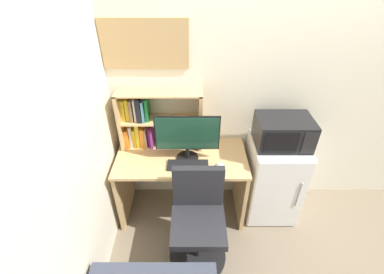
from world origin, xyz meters
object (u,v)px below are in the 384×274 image
Objects in this scene: keyboard at (188,165)px; monitor at (187,136)px; computer_mouse at (220,166)px; hutch_bookshelf at (148,119)px; microwave at (283,132)px; desk_chair at (198,224)px; wall_corkboard at (145,44)px; mini_fridge at (272,179)px.

monitor is at bearing 92.23° from keyboard.
hutch_bookshelf is at bearing 152.47° from computer_mouse.
computer_mouse is 0.17× the size of microwave.
microwave is at bearing -7.85° from hutch_bookshelf.
wall_corkboard reaches higher than desk_chair.
microwave reaches higher than keyboard.
mini_fridge is 1.21× the size of wall_corkboard.
microwave reaches higher than computer_mouse.
microwave is at bearing 10.86° from keyboard.
monitor reaches higher than computer_mouse.
wall_corkboard is (-1.22, 0.26, 1.29)m from mini_fridge.
wall_corkboard is (-1.22, 0.26, 0.71)m from microwave.
desk_chair is 1.61m from wall_corkboard.
keyboard is at bearing -169.14° from microwave.
computer_mouse is (0.29, -0.12, -0.24)m from monitor.
hutch_bookshelf is at bearing 172.02° from mini_fridge.
microwave is (0.00, 0.00, 0.58)m from mini_fridge.
keyboard is (0.00, -0.11, -0.25)m from monitor.
computer_mouse is 0.09× the size of desk_chair.
monitor is at bearing 101.16° from desk_chair.
hutch_bookshelf is at bearing 123.95° from desk_chair.
hutch_bookshelf reaches higher than desk_chair.
monitor is 1.18× the size of microwave.
monitor is 0.27m from keyboard.
hutch_bookshelf reaches higher than keyboard.
monitor is 0.78× the size of wall_corkboard.
desk_chair is (-0.20, -0.35, -0.37)m from computer_mouse.
computer_mouse is (0.67, -0.35, -0.28)m from hutch_bookshelf.
wall_corkboard is at bearing 167.90° from microwave.
monitor is at bearing 156.98° from computer_mouse.
monitor is 1.04m from mini_fridge.
hutch_bookshelf is 1.40m from mini_fridge.
wall_corkboard is (-0.35, 0.32, 0.71)m from monitor.
mini_fridge is 1.79m from wall_corkboard.
monitor is 0.65× the size of mini_fridge.
keyboard is 0.50× the size of wall_corkboard.
desk_chair is (0.09, -0.48, -0.61)m from monitor.
desk_chair is at bearing -145.67° from mini_fridge.
mini_fridge is (0.87, 0.05, -0.57)m from monitor.
mini_fridge is at bearing 3.37° from monitor.
wall_corkboard is at bearing 119.46° from desk_chair.
desk_chair is at bearing -145.52° from microwave.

